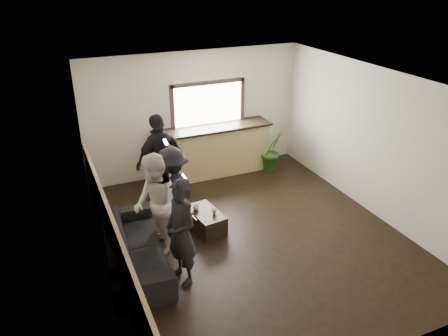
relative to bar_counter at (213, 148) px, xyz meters
name	(u,v)px	position (x,y,z in m)	size (l,w,h in m)	color
ground	(254,235)	(-0.30, -2.70, -0.64)	(5.00, 6.00, 0.01)	black
room_shell	(215,168)	(-1.04, -2.70, 0.83)	(5.01, 6.01, 2.80)	silver
bar_counter	(213,148)	(0.00, 0.00, 0.00)	(2.70, 0.68, 2.13)	tan
sofa	(134,246)	(-2.45, -2.67, -0.30)	(2.31, 0.90, 0.67)	black
coffee_table	(206,220)	(-1.02, -2.17, -0.46)	(0.46, 0.83, 0.37)	black
cup_a	(196,208)	(-1.16, -2.04, -0.23)	(0.11, 0.11, 0.09)	silver
cup_b	(214,211)	(-0.90, -2.29, -0.23)	(0.10, 0.10, 0.09)	silver
potted_plant	(272,151)	(1.36, -0.36, -0.17)	(0.52, 0.42, 0.95)	#2D6623
person_a	(181,233)	(-1.86, -3.35, 0.21)	(0.55, 0.70, 1.70)	black
person_b	(156,205)	(-2.00, -2.46, 0.24)	(0.68, 0.87, 1.75)	beige
person_c	(173,191)	(-1.56, -1.97, 0.17)	(1.06, 1.21, 1.62)	black
person_d	(160,159)	(-1.45, -0.82, 0.29)	(1.19, 0.81, 1.87)	black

